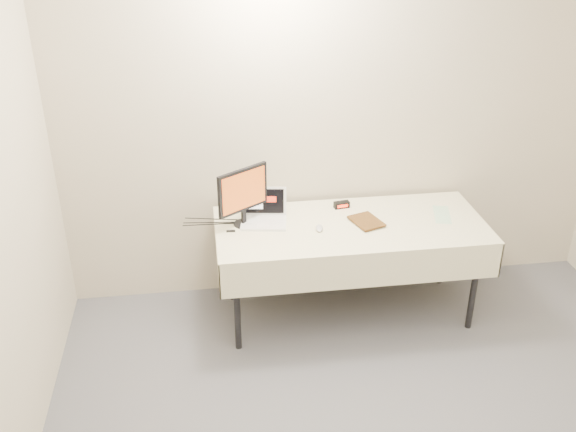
{
  "coord_description": "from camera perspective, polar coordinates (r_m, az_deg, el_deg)",
  "views": [
    {
      "loc": [
        -0.98,
        -1.75,
        2.8
      ],
      "look_at": [
        -0.45,
        1.99,
        0.86
      ],
      "focal_mm": 40.0,
      "sensor_mm": 36.0,
      "label": 1
    }
  ],
  "objects": [
    {
      "name": "back_wall",
      "position": [
        4.59,
        4.67,
        8.7
      ],
      "size": [
        4.0,
        0.1,
        2.7
      ],
      "primitive_type": "cube",
      "color": "beige",
      "rests_on": "ground"
    },
    {
      "name": "table",
      "position": [
        4.46,
        5.59,
        -1.42
      ],
      "size": [
        1.86,
        0.81,
        0.74
      ],
      "color": "black",
      "rests_on": "ground"
    },
    {
      "name": "laptop",
      "position": [
        4.43,
        -2.16,
        0.2
      ],
      "size": [
        0.35,
        0.3,
        0.22
      ],
      "rotation": [
        0.0,
        0.0,
        -0.15
      ],
      "color": "white",
      "rests_on": "table"
    },
    {
      "name": "monitor",
      "position": [
        4.3,
        -4.03,
        2.08
      ],
      "size": [
        0.35,
        0.25,
        0.41
      ],
      "rotation": [
        0.0,
        0.0,
        0.6
      ],
      "color": "black",
      "rests_on": "table"
    },
    {
      "name": "book",
      "position": [
        4.35,
        6.09,
        0.5
      ],
      "size": [
        0.17,
        0.08,
        0.24
      ],
      "primitive_type": "imported",
      "rotation": [
        0.0,
        0.0,
        0.32
      ],
      "color": "brown",
      "rests_on": "table"
    },
    {
      "name": "alarm_clock",
      "position": [
        4.64,
        4.78,
        1.01
      ],
      "size": [
        0.12,
        0.06,
        0.05
      ],
      "rotation": [
        0.0,
        0.0,
        0.16
      ],
      "color": "black",
      "rests_on": "table"
    },
    {
      "name": "clicker",
      "position": [
        4.33,
        2.79,
        -1.08
      ],
      "size": [
        0.06,
        0.11,
        0.02
      ],
      "primitive_type": "ellipsoid",
      "rotation": [
        0.0,
        0.0,
        -0.17
      ],
      "color": "#BDBDBF",
      "rests_on": "table"
    },
    {
      "name": "paper_form",
      "position": [
        4.66,
        13.53,
        0.13
      ],
      "size": [
        0.18,
        0.3,
        0.0
      ],
      "primitive_type": "cube",
      "rotation": [
        0.0,
        0.0,
        -0.26
      ],
      "color": "#ADDAAD",
      "rests_on": "table"
    },
    {
      "name": "usb_dongle",
      "position": [
        4.32,
        -5.11,
        -1.34
      ],
      "size": [
        0.06,
        0.02,
        0.01
      ],
      "primitive_type": "cube",
      "rotation": [
        0.0,
        0.0,
        -0.04
      ],
      "color": "black",
      "rests_on": "table"
    }
  ]
}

